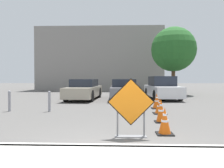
% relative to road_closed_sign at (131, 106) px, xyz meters
% --- Properties ---
extents(ground_plane, '(96.00, 96.00, 0.00)m').
position_rel_road_closed_sign_xyz_m(ground_plane, '(-0.36, 8.92, -0.75)').
color(ground_plane, '#565451').
extents(curb_lip, '(24.18, 0.20, 0.14)m').
position_rel_road_closed_sign_xyz_m(curb_lip, '(-0.36, -1.08, -0.68)').
color(curb_lip, beige).
rests_on(curb_lip, ground_plane).
extents(road_closed_sign, '(1.14, 0.20, 1.43)m').
position_rel_road_closed_sign_xyz_m(road_closed_sign, '(0.00, 0.00, 0.00)').
color(road_closed_sign, black).
rests_on(road_closed_sign, ground_plane).
extents(traffic_cone_nearest, '(0.42, 0.42, 0.68)m').
position_rel_road_closed_sign_xyz_m(traffic_cone_nearest, '(0.87, 0.31, -0.42)').
color(traffic_cone_nearest, black).
rests_on(traffic_cone_nearest, ground_plane).
extents(traffic_cone_second, '(0.40, 0.40, 0.76)m').
position_rel_road_closed_sign_xyz_m(traffic_cone_second, '(1.06, 1.84, -0.38)').
color(traffic_cone_second, black).
rests_on(traffic_cone_second, ground_plane).
extents(traffic_cone_third, '(0.51, 0.51, 0.60)m').
position_rel_road_closed_sign_xyz_m(traffic_cone_third, '(1.33, 3.54, -0.46)').
color(traffic_cone_third, black).
rests_on(traffic_cone_third, ground_plane).
extents(traffic_cone_fourth, '(0.49, 0.49, 0.71)m').
position_rel_road_closed_sign_xyz_m(traffic_cone_fourth, '(1.46, 5.04, -0.40)').
color(traffic_cone_fourth, black).
rests_on(traffic_cone_fourth, ground_plane).
extents(parked_car_nearest, '(2.03, 4.80, 1.36)m').
position_rel_road_closed_sign_xyz_m(parked_car_nearest, '(-2.67, 9.34, -0.10)').
color(parked_car_nearest, '#A39984').
rests_on(parked_car_nearest, ground_plane).
extents(parked_car_second, '(1.87, 4.64, 1.36)m').
position_rel_road_closed_sign_xyz_m(parked_car_second, '(-0.00, 9.56, -0.11)').
color(parked_car_second, slate).
rests_on(parked_car_second, ground_plane).
extents(parked_car_third, '(1.97, 4.76, 1.56)m').
position_rel_road_closed_sign_xyz_m(parked_car_third, '(2.66, 9.99, -0.04)').
color(parked_car_third, silver).
rests_on(parked_car_third, ground_plane).
extents(bollard_nearest, '(0.12, 0.12, 0.88)m').
position_rel_road_closed_sign_xyz_m(bollard_nearest, '(-3.27, 3.95, -0.28)').
color(bollard_nearest, gray).
rests_on(bollard_nearest, ground_plane).
extents(bollard_second, '(0.12, 0.12, 0.90)m').
position_rel_road_closed_sign_xyz_m(bollard_second, '(-5.01, 3.95, -0.27)').
color(bollard_second, gray).
rests_on(bollard_second, ground_plane).
extents(building_facade_backdrop, '(14.50, 5.00, 7.25)m').
position_rel_road_closed_sign_xyz_m(building_facade_backdrop, '(-2.61, 21.41, 2.88)').
color(building_facade_backdrop, gray).
rests_on(building_facade_backdrop, ground_plane).
extents(street_tree_behind_lot, '(3.83, 3.83, 5.83)m').
position_rel_road_closed_sign_xyz_m(street_tree_behind_lot, '(4.36, 13.83, 3.16)').
color(street_tree_behind_lot, '#513823').
rests_on(street_tree_behind_lot, ground_plane).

